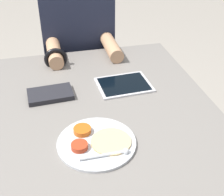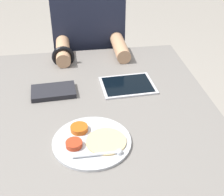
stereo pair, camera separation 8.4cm
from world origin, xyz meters
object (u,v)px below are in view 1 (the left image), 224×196
object	(u,v)px
person_diner	(79,62)
red_notebook	(50,95)
tablet_device	(124,85)
thali_tray	(97,142)

from	to	relation	value
person_diner	red_notebook	bearing A→B (deg)	-109.35
tablet_device	thali_tray	bearing A→B (deg)	-118.82
thali_tray	person_diner	size ratio (longest dim) A/B	0.22
thali_tray	tablet_device	distance (m)	0.39
red_notebook	thali_tray	bearing A→B (deg)	-68.61
thali_tray	tablet_device	bearing A→B (deg)	61.18
thali_tray	tablet_device	size ratio (longest dim) A/B	1.13
red_notebook	tablet_device	xyz separation A→B (m)	(0.32, 0.01, -0.00)
red_notebook	person_diner	size ratio (longest dim) A/B	0.16
thali_tray	person_diner	bearing A→B (deg)	85.84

